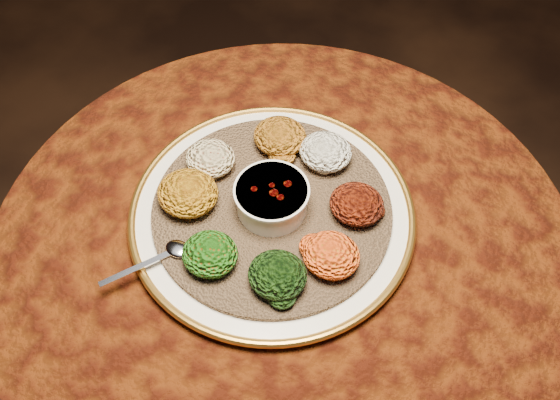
% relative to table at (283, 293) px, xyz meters
% --- Properties ---
extents(table, '(0.96, 0.96, 0.73)m').
position_rel_table_xyz_m(table, '(0.00, 0.00, 0.00)').
color(table, black).
rests_on(table, ground).
extents(platter, '(0.49, 0.49, 0.02)m').
position_rel_table_xyz_m(platter, '(-0.04, 0.03, 0.19)').
color(platter, beige).
rests_on(platter, table).
extents(injera, '(0.50, 0.50, 0.01)m').
position_rel_table_xyz_m(injera, '(-0.04, 0.03, 0.20)').
color(injera, brown).
rests_on(injera, platter).
extents(stew_bowl, '(0.12, 0.12, 0.05)m').
position_rel_table_xyz_m(stew_bowl, '(-0.04, 0.03, 0.24)').
color(stew_bowl, silver).
rests_on(stew_bowl, injera).
extents(spoon, '(0.10, 0.12, 0.01)m').
position_rel_table_xyz_m(spoon, '(-0.14, -0.11, 0.21)').
color(spoon, silver).
rests_on(spoon, injera).
extents(portion_ayib, '(0.09, 0.09, 0.04)m').
position_rel_table_xyz_m(portion_ayib, '(-0.00, 0.16, 0.23)').
color(portion_ayib, silver).
rests_on(portion_ayib, injera).
extents(portion_kitfo, '(0.09, 0.08, 0.04)m').
position_rel_table_xyz_m(portion_kitfo, '(0.09, 0.09, 0.23)').
color(portion_kitfo, black).
rests_on(portion_kitfo, injera).
extents(portion_tikil, '(0.09, 0.08, 0.04)m').
position_rel_table_xyz_m(portion_tikil, '(0.09, -0.02, 0.23)').
color(portion_tikil, '#BE7F0F').
rests_on(portion_tikil, injera).
extents(portion_gomen, '(0.09, 0.08, 0.04)m').
position_rel_table_xyz_m(portion_gomen, '(0.03, -0.08, 0.23)').
color(portion_gomen, black).
rests_on(portion_gomen, injera).
extents(portion_mixveg, '(0.09, 0.08, 0.04)m').
position_rel_table_xyz_m(portion_mixveg, '(-0.08, -0.10, 0.23)').
color(portion_mixveg, '#962F09').
rests_on(portion_mixveg, injera).
extents(portion_kik, '(0.10, 0.09, 0.05)m').
position_rel_table_xyz_m(portion_kik, '(-0.16, -0.02, 0.23)').
color(portion_kik, '#AF720F').
rests_on(portion_kik, injera).
extents(portion_timatim, '(0.08, 0.08, 0.04)m').
position_rel_table_xyz_m(portion_timatim, '(-0.17, 0.06, 0.23)').
color(portion_timatim, '#700D06').
rests_on(portion_timatim, injera).
extents(portion_shiro, '(0.09, 0.09, 0.04)m').
position_rel_table_xyz_m(portion_shiro, '(-0.09, 0.16, 0.23)').
color(portion_shiro, '#9E5613').
rests_on(portion_shiro, injera).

